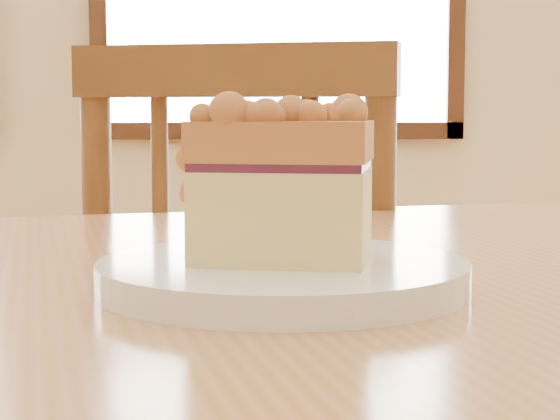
% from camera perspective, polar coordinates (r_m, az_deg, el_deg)
% --- Properties ---
extents(cafe_table_main, '(1.28, 0.98, 0.75)m').
position_cam_1_polar(cafe_table_main, '(0.74, 3.75, -11.14)').
color(cafe_table_main, '#AA6B42').
rests_on(cafe_table_main, ground).
extents(cafe_chair_main, '(0.53, 0.53, 0.95)m').
position_cam_1_polar(cafe_chair_main, '(1.34, -0.89, -10.67)').
color(cafe_chair_main, '#592E18').
rests_on(cafe_chair_main, ground).
extents(plate, '(0.23, 0.23, 0.02)m').
position_cam_1_polar(plate, '(0.61, 0.16, -3.95)').
color(plate, white).
rests_on(plate, cafe_table_main).
extents(cake_slice, '(0.13, 0.10, 0.11)m').
position_cam_1_polar(cake_slice, '(0.60, 0.14, 1.84)').
color(cake_slice, '#D5BB78').
rests_on(cake_slice, plate).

